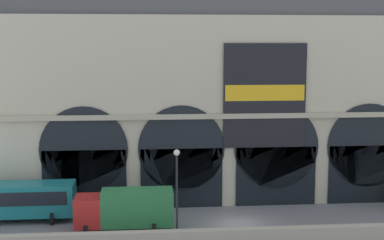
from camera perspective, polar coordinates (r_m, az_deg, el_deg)
name	(u,v)px	position (r m, az deg, el deg)	size (l,w,h in m)	color
ground_plane	(238,224)	(43.82, 4.92, -10.96)	(200.00, 200.00, 0.00)	slate
quay_parapet_wall	(249,237)	(39.39, 6.08, -12.21)	(90.00, 0.70, 1.27)	#B2A891
station_building	(225,94)	(49.54, 3.51, 2.78)	(43.53, 6.39, 19.89)	beige
bus_west	(6,200)	(46.41, -19.13, -7.99)	(11.00, 3.25, 3.10)	#19727A
box_truck_midwest	(126,208)	(42.30, -7.03, -9.27)	(7.50, 2.91, 3.12)	red
street_lamp_quayside	(177,184)	(38.40, -1.62, -6.79)	(0.44, 0.44, 6.90)	black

